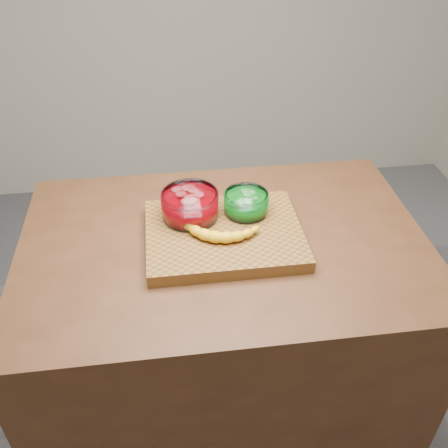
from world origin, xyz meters
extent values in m
plane|color=#555559|center=(0.00, 0.00, 0.00)|extent=(3.50, 3.50, 0.00)
cube|color=#482815|center=(0.00, 0.00, 0.45)|extent=(1.20, 0.80, 0.90)
cube|color=brown|center=(0.00, 0.00, 0.92)|extent=(0.45, 0.35, 0.04)
cylinder|color=white|center=(-0.09, 0.08, 0.98)|extent=(0.17, 0.17, 0.08)
cylinder|color=#BF000B|center=(-0.09, 0.08, 0.97)|extent=(0.15, 0.15, 0.05)
cylinder|color=#F34C54|center=(-0.09, 0.08, 1.00)|extent=(0.14, 0.14, 0.02)
cylinder|color=white|center=(0.08, 0.08, 0.97)|extent=(0.13, 0.13, 0.06)
cylinder|color=#12981D|center=(0.08, 0.08, 0.96)|extent=(0.11, 0.11, 0.04)
cylinder|color=#71EC6F|center=(0.08, 0.08, 0.99)|extent=(0.11, 0.11, 0.02)
camera|label=1|loc=(-0.15, -1.13, 1.83)|focal=40.00mm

